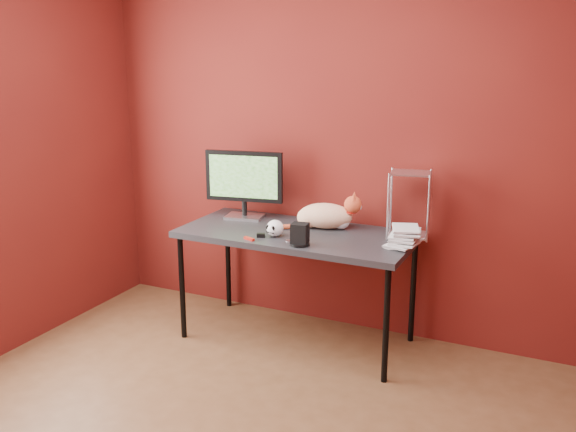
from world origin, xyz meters
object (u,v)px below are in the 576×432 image
at_px(desk, 297,239).
at_px(skull_mug, 275,228).
at_px(speaker, 300,235).
at_px(book_stack, 397,141).
at_px(cat, 326,216).
at_px(monitor, 244,181).

xyz_separation_m(desk, skull_mug, (-0.08, -0.16, 0.10)).
bearing_deg(speaker, desk, 110.97).
bearing_deg(desk, speaker, -62.21).
distance_m(speaker, book_stack, 0.79).
bearing_deg(book_stack, cat, 163.15).
relative_size(desk, speaker, 11.02).
xyz_separation_m(speaker, book_stack, (0.49, 0.26, 0.56)).
xyz_separation_m(monitor, cat, (0.61, 0.00, -0.18)).
xyz_separation_m(skull_mug, speaker, (0.22, -0.10, 0.01)).
relative_size(cat, book_stack, 0.40).
xyz_separation_m(monitor, speaker, (0.61, -0.41, -0.20)).
bearing_deg(cat, speaker, -103.60).
bearing_deg(desk, book_stack, 0.65).
bearing_deg(book_stack, speaker, -151.83).
bearing_deg(cat, desk, -144.50).
height_order(desk, cat, cat).
relative_size(desk, cat, 3.04).
bearing_deg(skull_mug, speaker, -12.26).
xyz_separation_m(desk, book_stack, (0.63, 0.01, 0.67)).
height_order(skull_mug, book_stack, book_stack).
bearing_deg(cat, skull_mug, -138.18).
height_order(monitor, speaker, monitor).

